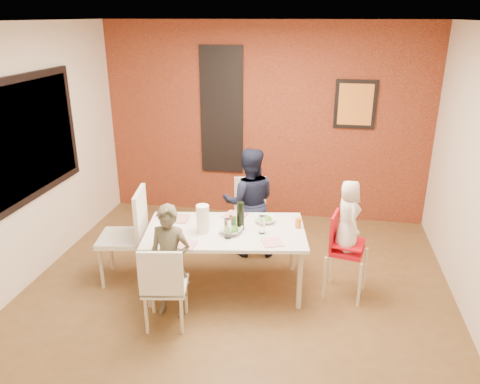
% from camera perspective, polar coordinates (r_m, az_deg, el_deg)
% --- Properties ---
extents(ground, '(4.50, 4.50, 0.00)m').
position_cam_1_polar(ground, '(5.01, -0.62, -12.53)').
color(ground, brown).
rests_on(ground, ground).
extents(ceiling, '(4.50, 4.50, 0.02)m').
position_cam_1_polar(ceiling, '(4.19, -0.77, 20.09)').
color(ceiling, silver).
rests_on(ceiling, wall_back).
extents(wall_back, '(4.50, 0.02, 2.70)m').
position_cam_1_polar(wall_back, '(6.56, 3.03, 8.43)').
color(wall_back, '#F0E0C6').
rests_on(wall_back, ground).
extents(wall_front, '(4.50, 0.02, 2.70)m').
position_cam_1_polar(wall_front, '(2.46, -10.86, -14.37)').
color(wall_front, '#F0E0C6').
rests_on(wall_front, ground).
extents(wall_left, '(0.02, 4.50, 2.70)m').
position_cam_1_polar(wall_left, '(5.30, -25.38, 3.42)').
color(wall_left, '#F0E0C6').
rests_on(wall_left, ground).
extents(brick_accent_wall, '(4.50, 0.02, 2.70)m').
position_cam_1_polar(brick_accent_wall, '(6.54, 3.01, 8.39)').
color(brick_accent_wall, maroon).
rests_on(brick_accent_wall, ground).
extents(picture_window_frame, '(0.05, 1.70, 1.30)m').
position_cam_1_polar(picture_window_frame, '(5.39, -24.26, 6.08)').
color(picture_window_frame, black).
rests_on(picture_window_frame, wall_left).
extents(picture_window_pane, '(0.02, 1.55, 1.15)m').
position_cam_1_polar(picture_window_pane, '(5.38, -24.12, 6.08)').
color(picture_window_pane, black).
rests_on(picture_window_pane, wall_left).
extents(glassblock_strip, '(0.55, 0.03, 1.70)m').
position_cam_1_polar(glassblock_strip, '(6.60, -2.24, 9.84)').
color(glassblock_strip, silver).
rests_on(glassblock_strip, wall_back).
extents(glassblock_surround, '(0.60, 0.03, 1.76)m').
position_cam_1_polar(glassblock_surround, '(6.59, -2.24, 9.83)').
color(glassblock_surround, black).
rests_on(glassblock_surround, wall_back).
extents(art_print_frame, '(0.54, 0.03, 0.64)m').
position_cam_1_polar(art_print_frame, '(6.43, 13.88, 10.33)').
color(art_print_frame, black).
rests_on(art_print_frame, wall_back).
extents(art_print_canvas, '(0.44, 0.01, 0.54)m').
position_cam_1_polar(art_print_canvas, '(6.41, 13.89, 10.31)').
color(art_print_canvas, gold).
rests_on(art_print_canvas, wall_back).
extents(dining_table, '(1.75, 1.15, 0.68)m').
position_cam_1_polar(dining_table, '(4.86, -1.77, -5.25)').
color(dining_table, white).
rests_on(dining_table, ground).
extents(chair_near, '(0.45, 0.45, 0.85)m').
position_cam_1_polar(chair_near, '(4.36, -9.30, -10.96)').
color(chair_near, silver).
rests_on(chair_near, ground).
extents(chair_far, '(0.48, 0.48, 0.87)m').
position_cam_1_polar(chair_far, '(5.85, 1.32, -2.03)').
color(chair_far, white).
rests_on(chair_far, ground).
extents(chair_left, '(0.56, 0.56, 1.04)m').
position_cam_1_polar(chair_left, '(5.17, -13.25, -4.63)').
color(chair_left, white).
rests_on(chair_left, ground).
extents(high_chair, '(0.45, 0.45, 0.90)m').
position_cam_1_polar(high_chair, '(4.90, 12.47, -6.57)').
color(high_chair, red).
rests_on(high_chair, ground).
extents(child_near, '(0.43, 0.29, 1.14)m').
position_cam_1_polar(child_near, '(4.51, -8.55, -8.41)').
color(child_near, '#504C39').
rests_on(child_near, ground).
extents(child_far, '(0.72, 0.61, 1.33)m').
position_cam_1_polar(child_far, '(5.56, 1.14, -1.26)').
color(child_far, black).
rests_on(child_far, ground).
extents(toddler, '(0.33, 0.41, 0.73)m').
position_cam_1_polar(toddler, '(4.74, 13.06, -2.83)').
color(toddler, white).
rests_on(toddler, high_chair).
extents(plate_near_left, '(0.21, 0.21, 0.01)m').
position_cam_1_polar(plate_near_left, '(4.55, -6.67, -6.41)').
color(plate_near_left, white).
rests_on(plate_near_left, dining_table).
extents(plate_far_mid, '(0.28, 0.28, 0.01)m').
position_cam_1_polar(plate_far_mid, '(5.15, -0.63, -2.88)').
color(plate_far_mid, white).
rests_on(plate_far_mid, dining_table).
extents(plate_near_right, '(0.25, 0.25, 0.01)m').
position_cam_1_polar(plate_near_right, '(4.57, 4.00, -6.14)').
color(plate_near_right, white).
rests_on(plate_near_right, dining_table).
extents(plate_far_left, '(0.24, 0.24, 0.01)m').
position_cam_1_polar(plate_far_left, '(5.11, -7.59, -3.24)').
color(plate_far_left, silver).
rests_on(plate_far_left, dining_table).
extents(salad_bowl_a, '(0.26, 0.26, 0.06)m').
position_cam_1_polar(salad_bowl_a, '(4.75, -1.10, -4.69)').
color(salad_bowl_a, white).
rests_on(salad_bowl_a, dining_table).
extents(salad_bowl_b, '(0.25, 0.25, 0.05)m').
position_cam_1_polar(salad_bowl_b, '(5.00, 3.06, -3.40)').
color(salad_bowl_b, white).
rests_on(salad_bowl_b, dining_table).
extents(wine_bottle, '(0.08, 0.08, 0.29)m').
position_cam_1_polar(wine_bottle, '(4.79, 0.06, -2.92)').
color(wine_bottle, black).
rests_on(wine_bottle, dining_table).
extents(wine_glass_a, '(0.07, 0.07, 0.21)m').
position_cam_1_polar(wine_glass_a, '(4.62, -1.49, -4.46)').
color(wine_glass_a, silver).
rests_on(wine_glass_a, dining_table).
extents(wine_glass_b, '(0.07, 0.07, 0.19)m').
position_cam_1_polar(wine_glass_b, '(4.73, 2.70, -3.98)').
color(wine_glass_b, white).
rests_on(wine_glass_b, dining_table).
extents(paper_towel_roll, '(0.13, 0.13, 0.29)m').
position_cam_1_polar(paper_towel_roll, '(4.73, -4.57, -3.29)').
color(paper_towel_roll, white).
rests_on(paper_towel_roll, dining_table).
extents(condiment_red, '(0.03, 0.03, 0.13)m').
position_cam_1_polar(condiment_red, '(4.81, -1.08, -3.89)').
color(condiment_red, red).
rests_on(condiment_red, dining_table).
extents(condiment_green, '(0.04, 0.04, 0.16)m').
position_cam_1_polar(condiment_green, '(4.78, -0.71, -3.88)').
color(condiment_green, '#296722').
rests_on(condiment_green, dining_table).
extents(condiment_brown, '(0.04, 0.04, 0.14)m').
position_cam_1_polar(condiment_brown, '(4.86, -1.13, -3.58)').
color(condiment_brown, brown).
rests_on(condiment_brown, dining_table).
extents(sippy_cup, '(0.06, 0.06, 0.10)m').
position_cam_1_polar(sippy_cup, '(4.89, 7.10, -3.78)').
color(sippy_cup, orange).
rests_on(sippy_cup, dining_table).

